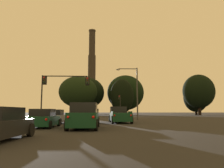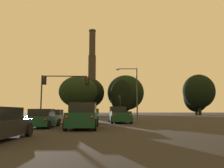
% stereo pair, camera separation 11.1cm
% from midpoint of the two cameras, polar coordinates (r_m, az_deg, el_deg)
% --- Properties ---
extents(hatchback_left_lane_second, '(1.91, 4.11, 1.44)m').
position_cam_midpoint_polar(hatchback_left_lane_second, '(18.07, -17.57, -8.68)').
color(hatchback_left_lane_second, '#0F3823').
rests_on(hatchback_left_lane_second, ground_plane).
extents(hatchback_left_lane_front, '(1.95, 4.12, 1.44)m').
position_cam_midpoint_polar(hatchback_left_lane_front, '(23.46, -14.81, -8.37)').
color(hatchback_left_lane_front, gray).
rests_on(hatchback_left_lane_front, ground_plane).
extents(suv_center_lane_second, '(2.13, 4.92, 1.86)m').
position_cam_midpoint_polar(suv_center_lane_second, '(16.23, -7.43, -8.34)').
color(suv_center_lane_second, '#0F3823').
rests_on(suv_center_lane_second, ground_plane).
extents(pickup_truck_right_lane_front, '(2.35, 5.56, 1.82)m').
position_cam_midpoint_polar(pickup_truck_right_lane_front, '(24.90, 1.84, -8.20)').
color(pickup_truck_right_lane_front, '#0F3823').
rests_on(pickup_truck_right_lane_front, ground_plane).
extents(suv_center_lane_front, '(2.23, 4.95, 1.86)m').
position_cam_midpoint_polar(suv_center_lane_front, '(22.96, -6.54, -8.01)').
color(suv_center_lane_front, '#232328').
rests_on(suv_center_lane_front, ground_plane).
extents(traffic_light_far_right, '(0.78, 0.50, 6.05)m').
position_cam_midpoint_polar(traffic_light_far_right, '(63.48, 1.99, -4.75)').
color(traffic_light_far_right, black).
rests_on(traffic_light_far_right, ground_plane).
extents(traffic_light_overhead_left, '(6.70, 0.50, 6.23)m').
position_cam_midpoint_polar(traffic_light_overhead_left, '(31.03, -14.03, -0.38)').
color(traffic_light_overhead_left, black).
rests_on(traffic_light_overhead_left, ground_plane).
extents(street_lamp, '(3.40, 0.36, 8.04)m').
position_cam_midpoint_polar(street_lamp, '(33.99, 5.57, -0.83)').
color(street_lamp, '#38383A').
rests_on(street_lamp, ground_plane).
extents(smokestack, '(7.99, 7.99, 48.16)m').
position_cam_midpoint_polar(smokestack, '(123.43, -5.36, 1.04)').
color(smokestack, '#2B2722').
rests_on(smokestack, ground_plane).
extents(treeline_center_left, '(13.71, 12.34, 14.81)m').
position_cam_midpoint_polar(treeline_center_left, '(81.94, 3.50, -2.28)').
color(treeline_center_left, black).
rests_on(treeline_center_left, ground_plane).
extents(treeline_far_left, '(13.05, 11.74, 13.27)m').
position_cam_midpoint_polar(treeline_far_left, '(75.16, -8.89, -2.02)').
color(treeline_far_left, black).
rests_on(treeline_far_left, ground_plane).
extents(treeline_far_right, '(12.40, 11.16, 13.75)m').
position_cam_midpoint_polar(treeline_far_right, '(81.17, -6.48, -2.34)').
color(treeline_far_right, black).
rests_on(treeline_far_right, ground_plane).
extents(treeline_center_right, '(10.62, 9.56, 13.75)m').
position_cam_midpoint_polar(treeline_center_right, '(79.29, 21.65, -1.79)').
color(treeline_center_right, black).
rests_on(treeline_center_right, ground_plane).
extents(treeline_right_mid, '(8.55, 7.69, 11.41)m').
position_cam_midpoint_polar(treeline_right_mid, '(83.56, 20.96, -3.32)').
color(treeline_right_mid, black).
rests_on(treeline_right_mid, ground_plane).
extents(treeline_left_mid, '(8.08, 7.28, 12.46)m').
position_cam_midpoint_polar(treeline_left_mid, '(75.06, 2.57, -3.16)').
color(treeline_left_mid, black).
rests_on(treeline_left_mid, ground_plane).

